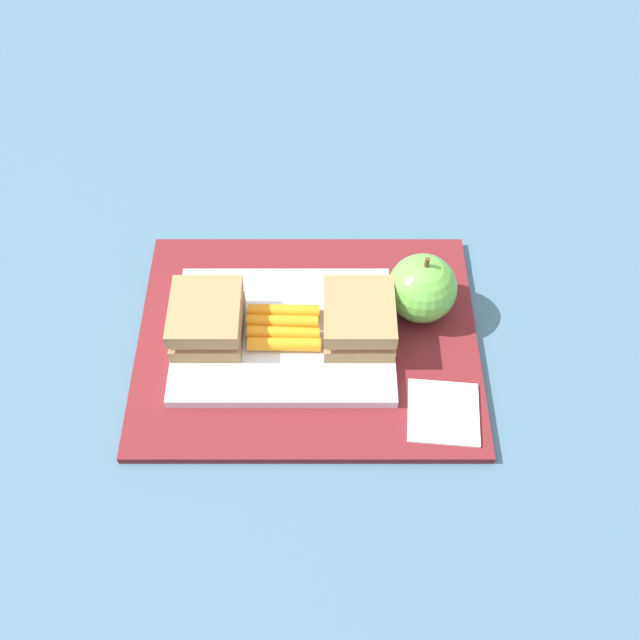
{
  "coord_description": "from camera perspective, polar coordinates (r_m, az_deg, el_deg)",
  "views": [
    {
      "loc": [
        0.01,
        -0.43,
        0.64
      ],
      "look_at": [
        0.01,
        0.0,
        0.04
      ],
      "focal_mm": 40.19,
      "sensor_mm": 36.0,
      "label": 1
    }
  ],
  "objects": [
    {
      "name": "ground_plane",
      "position": [
        0.77,
        -0.93,
        -1.82
      ],
      "size": [
        2.4,
        2.4,
        0.0
      ],
      "primitive_type": "plane",
      "color": "#42667A"
    },
    {
      "name": "lunchbag_mat",
      "position": [
        0.76,
        -0.94,
        -1.62
      ],
      "size": [
        0.36,
        0.28,
        0.01
      ],
      "primitive_type": "cube",
      "color": "maroon",
      "rests_on": "ground_plane"
    },
    {
      "name": "food_tray",
      "position": [
        0.76,
        -2.84,
        -1.15
      ],
      "size": [
        0.23,
        0.17,
        0.01
      ],
      "primitive_type": "cube",
      "color": "white",
      "rests_on": "lunchbag_mat"
    },
    {
      "name": "sandwich_half_left",
      "position": [
        0.74,
        -8.96,
        0.1
      ],
      "size": [
        0.07,
        0.08,
        0.04
      ],
      "color": "#9E7A4C",
      "rests_on": "food_tray"
    },
    {
      "name": "sandwich_half_right",
      "position": [
        0.73,
        3.17,
        0.09
      ],
      "size": [
        0.07,
        0.08,
        0.04
      ],
      "color": "#9E7A4C",
      "rests_on": "food_tray"
    },
    {
      "name": "carrot_sticks_bundle",
      "position": [
        0.75,
        -2.89,
        -0.58
      ],
      "size": [
        0.08,
        0.06,
        0.02
      ],
      "color": "orange",
      "rests_on": "food_tray"
    },
    {
      "name": "apple",
      "position": [
        0.76,
        8.19,
        2.51
      ],
      "size": [
        0.07,
        0.07,
        0.08
      ],
      "color": "#66B742",
      "rests_on": "lunchbag_mat"
    },
    {
      "name": "paper_napkin",
      "position": [
        0.72,
        9.84,
        -7.27
      ],
      "size": [
        0.08,
        0.08,
        0.0
      ],
      "primitive_type": "cube",
      "rotation": [
        0.0,
        0.0,
        -0.09
      ],
      "color": "white",
      "rests_on": "lunchbag_mat"
    }
  ]
}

